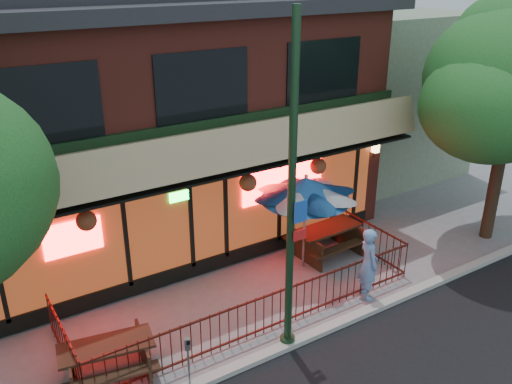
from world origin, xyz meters
The scene contains 11 objects.
ground centered at (0.00, 0.00, 0.00)m, with size 80.00×80.00×0.00m, color gray.
curb centered at (0.00, -0.50, 0.06)m, with size 80.00×0.25×0.12m, color #999993.
restaurant_building centered at (0.00, 7.11, 4.13)m, with size 12.96×9.49×8.05m.
neighbor_building centered at (9.00, 7.70, 3.00)m, with size 6.00×7.00×6.00m, color gray.
patio_fence centered at (0.00, 0.50, 0.63)m, with size 8.44×2.62×1.00m.
street_light centered at (0.00, -0.40, 3.15)m, with size 0.43×0.32×7.00m.
picnic_table_left centered at (-3.58, 0.70, 0.51)m, with size 2.04×1.70×0.78m.
picnic_table_right centered at (3.23, 2.25, 0.55)m, with size 2.01×1.57×0.84m.
patio_umbrella centered at (2.27, 2.06, 2.29)m, with size 2.35×2.35×2.68m.
pedestrian centered at (2.70, 0.06, 0.93)m, with size 0.68×0.45×1.86m, color #618DC3.
parking_meter_near centered at (-2.37, -0.48, 0.81)m, with size 0.13×0.12×1.20m.
Camera 1 is at (-5.68, -8.07, 7.63)m, focal length 38.00 mm.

